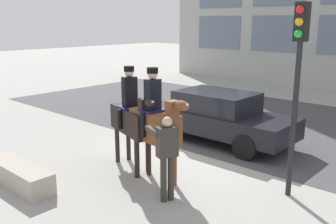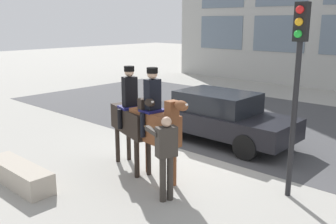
# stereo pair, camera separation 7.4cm
# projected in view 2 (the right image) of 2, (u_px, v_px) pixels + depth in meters

# --- Properties ---
(ground_plane) EXTENTS (80.00, 80.00, 0.00)m
(ground_plane) POSITION_uv_depth(u_px,v_px,m) (182.00, 158.00, 9.86)
(ground_plane) COLOR #9E9B93
(road_surface) EXTENTS (22.01, 8.50, 0.01)m
(road_surface) POSITION_uv_depth(u_px,v_px,m) (269.00, 123.00, 13.27)
(road_surface) COLOR #444447
(road_surface) RESTS_ON ground_plane
(mounted_horse_lead) EXTENTS (1.92, 0.90, 2.49)m
(mounted_horse_lead) POSITION_uv_depth(u_px,v_px,m) (132.00, 118.00, 8.86)
(mounted_horse_lead) COLOR black
(mounted_horse_lead) RESTS_ON ground_plane
(mounted_horse_companion) EXTENTS (1.81, 0.65, 2.55)m
(mounted_horse_companion) POSITION_uv_depth(u_px,v_px,m) (156.00, 124.00, 8.14)
(mounted_horse_companion) COLOR brown
(mounted_horse_companion) RESTS_ON ground_plane
(pedestrian_bystander) EXTENTS (0.91, 0.45, 1.74)m
(pedestrian_bystander) POSITION_uv_depth(u_px,v_px,m) (166.00, 152.00, 7.28)
(pedestrian_bystander) COLOR #332D28
(pedestrian_bystander) RESTS_ON ground_plane
(street_car_near_lane) EXTENTS (4.47, 1.85, 1.49)m
(street_car_near_lane) POSITION_uv_depth(u_px,v_px,m) (219.00, 116.00, 11.07)
(street_car_near_lane) COLOR black
(street_car_near_lane) RESTS_ON ground_plane
(traffic_light) EXTENTS (0.24, 0.29, 3.85)m
(traffic_light) POSITION_uv_depth(u_px,v_px,m) (297.00, 70.00, 7.12)
(traffic_light) COLOR black
(traffic_light) RESTS_ON ground_plane
(planter_ledge) EXTENTS (2.08, 0.56, 0.47)m
(planter_ledge) POSITION_uv_depth(u_px,v_px,m) (19.00, 175.00, 8.19)
(planter_ledge) COLOR #ADA393
(planter_ledge) RESTS_ON ground_plane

